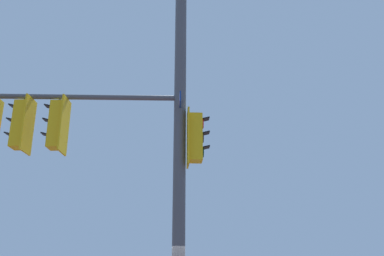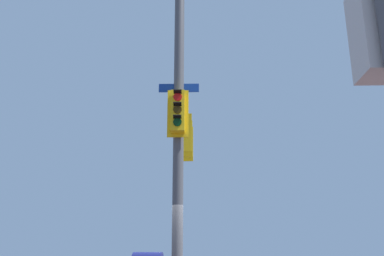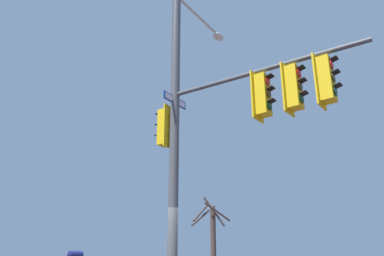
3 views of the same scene
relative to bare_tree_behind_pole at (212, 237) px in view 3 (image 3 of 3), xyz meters
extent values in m
cylinder|color=#4C4F54|center=(-6.92, -6.98, 2.75)|extent=(0.28, 0.28, 9.75)
cylinder|color=silver|center=(-5.63, -6.49, 7.33)|extent=(2.62, 1.07, 0.10)
ellipsoid|color=silver|center=(-4.34, -6.01, 7.25)|extent=(0.69, 0.55, 0.20)
cylinder|color=#4C4F54|center=(-5.96, -9.52, 3.72)|extent=(2.03, 5.13, 0.12)
cube|color=yellow|center=(-5.93, -9.59, 3.02)|extent=(0.43, 0.39, 1.10)
cube|color=yellow|center=(-5.98, -9.42, 3.02)|extent=(0.55, 0.21, 1.30)
cylinder|color=red|center=(-5.88, -9.74, 3.36)|extent=(0.22, 0.09, 0.22)
cube|color=black|center=(-5.86, -9.81, 3.48)|extent=(0.25, 0.22, 0.06)
cylinder|color=#352504|center=(-5.88, -9.74, 3.02)|extent=(0.22, 0.09, 0.22)
cube|color=black|center=(-5.86, -9.81, 3.14)|extent=(0.25, 0.22, 0.06)
cylinder|color=black|center=(-5.88, -9.74, 2.68)|extent=(0.22, 0.09, 0.22)
cube|color=black|center=(-5.86, -9.81, 2.80)|extent=(0.25, 0.22, 0.06)
cylinder|color=#4C4F54|center=(-5.93, -9.59, 3.64)|extent=(0.04, 0.04, 0.15)
cube|color=yellow|center=(-5.65, -10.34, 3.02)|extent=(0.43, 0.39, 1.10)
cube|color=yellow|center=(-5.69, -10.18, 3.02)|extent=(0.55, 0.20, 1.30)
cylinder|color=red|center=(-5.60, -10.50, 3.36)|extent=(0.22, 0.09, 0.22)
cube|color=black|center=(-5.58, -10.57, 3.48)|extent=(0.25, 0.21, 0.06)
cylinder|color=#352504|center=(-5.60, -10.50, 3.02)|extent=(0.22, 0.09, 0.22)
cube|color=black|center=(-5.58, -10.57, 3.14)|extent=(0.25, 0.21, 0.06)
cylinder|color=black|center=(-5.60, -10.50, 2.68)|extent=(0.22, 0.09, 0.22)
cube|color=black|center=(-5.58, -10.57, 2.80)|extent=(0.25, 0.21, 0.06)
cylinder|color=#4C4F54|center=(-5.65, -10.34, 3.64)|extent=(0.04, 0.04, 0.15)
cube|color=yellow|center=(-5.37, -11.06, 3.02)|extent=(0.43, 0.39, 1.10)
cube|color=yellow|center=(-5.42, -10.90, 3.02)|extent=(0.55, 0.20, 1.30)
cylinder|color=red|center=(-5.33, -11.22, 3.36)|extent=(0.22, 0.09, 0.22)
cube|color=black|center=(-5.30, -11.29, 3.48)|extent=(0.25, 0.21, 0.06)
cylinder|color=#352504|center=(-5.33, -11.22, 3.02)|extent=(0.22, 0.09, 0.22)
cube|color=black|center=(-5.30, -11.29, 3.14)|extent=(0.25, 0.21, 0.06)
cylinder|color=black|center=(-5.33, -11.22, 2.68)|extent=(0.22, 0.09, 0.22)
cube|color=black|center=(-5.30, -11.29, 2.80)|extent=(0.25, 0.21, 0.06)
cylinder|color=#4C4F54|center=(-5.37, -11.06, 3.64)|extent=(0.04, 0.04, 0.15)
cube|color=yellow|center=(-7.04, -6.65, 2.75)|extent=(0.45, 0.41, 1.10)
cube|color=yellow|center=(-6.98, -6.80, 2.75)|extent=(0.53, 0.25, 1.30)
cylinder|color=red|center=(-7.11, -6.49, 3.09)|extent=(0.21, 0.11, 0.22)
cube|color=black|center=(-7.13, -6.42, 3.21)|extent=(0.25, 0.23, 0.06)
cylinder|color=#352504|center=(-7.11, -6.49, 2.75)|extent=(0.21, 0.11, 0.22)
cube|color=black|center=(-7.13, -6.42, 2.87)|extent=(0.25, 0.23, 0.06)
cylinder|color=black|center=(-7.11, -6.49, 2.41)|extent=(0.21, 0.11, 0.22)
cube|color=black|center=(-7.13, -6.42, 2.53)|extent=(0.25, 0.23, 0.06)
cube|color=navy|center=(-6.92, -6.98, 3.55)|extent=(1.04, 0.43, 0.24)
cube|color=white|center=(-6.91, -7.00, 3.55)|extent=(0.93, 0.37, 0.18)
cylinder|color=navy|center=(-8.17, -3.16, -0.84)|extent=(0.48, 0.33, 0.24)
cylinder|color=#433530|center=(0.03, -0.02, -0.30)|extent=(0.29, 0.29, 3.65)
cylinder|color=#433530|center=(-0.23, -0.48, 1.25)|extent=(1.04, 0.65, 1.51)
cylinder|color=#433530|center=(0.02, 0.76, 1.19)|extent=(1.63, 0.13, 1.23)
cylinder|color=#433530|center=(-0.18, -0.67, 1.24)|extent=(1.37, 0.53, 0.94)
cylinder|color=#433530|center=(-0.20, 0.66, 1.33)|extent=(1.47, 0.59, 1.12)
camera|label=1|loc=(1.71, -3.71, -0.26)|focal=40.14mm
camera|label=2|loc=(-11.22, 2.45, -0.64)|focal=37.99mm
camera|label=3|loc=(-12.34, -15.45, -0.80)|focal=34.15mm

